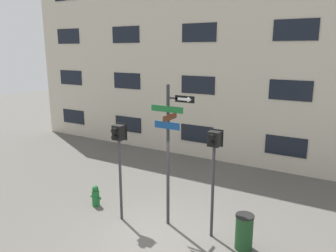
# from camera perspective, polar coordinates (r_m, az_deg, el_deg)

# --- Properties ---
(ground_plane) EXTENTS (60.00, 60.00, 0.00)m
(ground_plane) POSITION_cam_1_polar(r_m,az_deg,el_deg) (9.47, -1.86, -18.57)
(ground_plane) COLOR #595651
(building_facade) EXTENTS (24.00, 0.63, 11.41)m
(building_facade) POSITION_cam_1_polar(r_m,az_deg,el_deg) (14.46, 13.43, 15.69)
(building_facade) COLOR beige
(building_facade) RESTS_ON ground_plane
(street_sign_pole) EXTENTS (1.28, 0.73, 4.08)m
(street_sign_pole) POSITION_cam_1_polar(r_m,az_deg,el_deg) (9.03, 0.31, -3.11)
(street_sign_pole) COLOR #2D2D33
(street_sign_pole) RESTS_ON ground_plane
(pedestrian_signal_left) EXTENTS (0.37, 0.40, 2.93)m
(pedestrian_signal_left) POSITION_cam_1_polar(r_m,az_deg,el_deg) (9.46, -8.53, -3.43)
(pedestrian_signal_left) COLOR #2D2D33
(pedestrian_signal_left) RESTS_ON ground_plane
(pedestrian_signal_right) EXTENTS (0.36, 0.40, 2.98)m
(pedestrian_signal_right) POSITION_cam_1_polar(r_m,az_deg,el_deg) (8.55, 7.97, -5.09)
(pedestrian_signal_right) COLOR #2D2D33
(pedestrian_signal_right) RESTS_ON ground_plane
(fire_hydrant) EXTENTS (0.40, 0.24, 0.70)m
(fire_hydrant) POSITION_cam_1_polar(r_m,az_deg,el_deg) (11.13, -12.48, -11.83)
(fire_hydrant) COLOR #196028
(fire_hydrant) RESTS_ON ground_plane
(trash_bin) EXTENTS (0.47, 0.47, 0.94)m
(trash_bin) POSITION_cam_1_polar(r_m,az_deg,el_deg) (8.93, 13.10, -17.50)
(trash_bin) COLOR #1E4723
(trash_bin) RESTS_ON ground_plane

